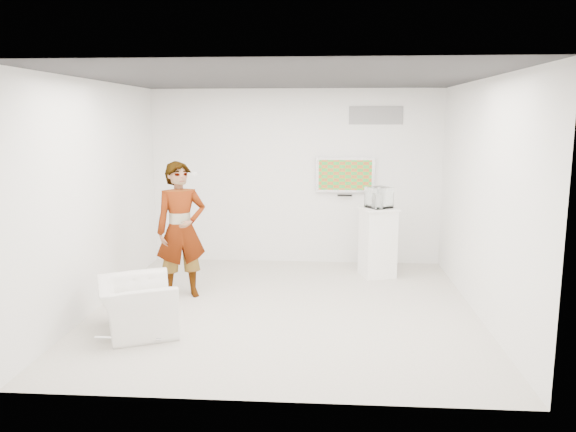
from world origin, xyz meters
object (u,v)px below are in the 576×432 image
object	(u,v)px
tv	(345,175)
floor_uplight	(365,256)
person	(181,230)
pedestal	(378,242)
armchair	(137,306)

from	to	relation	value
tv	floor_uplight	world-z (taller)	tv
person	pedestal	world-z (taller)	person
pedestal	floor_uplight	bearing A→B (deg)	102.41
pedestal	floor_uplight	world-z (taller)	pedestal
person	pedestal	bearing A→B (deg)	-1.58
person	pedestal	xyz separation A→B (m)	(2.85, 1.25, -0.41)
person	armchair	xyz separation A→B (m)	(-0.19, -1.37, -0.65)
tv	armchair	distance (m)	4.41
tv	floor_uplight	distance (m)	1.45
person	floor_uplight	distance (m)	3.41
tv	floor_uplight	size ratio (longest dim) A/B	3.26
pedestal	floor_uplight	distance (m)	0.80
person	armchair	bearing A→B (deg)	-123.25
tv	pedestal	world-z (taller)	tv
armchair	tv	bearing A→B (deg)	-61.14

